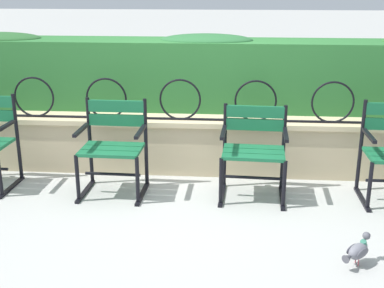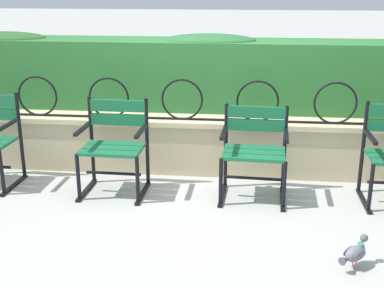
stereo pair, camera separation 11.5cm
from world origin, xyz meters
name	(u,v)px [view 1 (the left image)]	position (x,y,z in m)	size (l,w,h in m)	color
ground_plane	(191,206)	(0.00, 0.00, 0.00)	(60.00, 60.00, 0.00)	#ADADA8
stone_wall	(198,145)	(0.00, 0.88, 0.29)	(7.89, 0.41, 0.57)	#C6B289
iron_arch_fence	(182,102)	(-0.15, 0.81, 0.76)	(7.34, 0.02, 0.42)	black
hedge_row	(201,72)	(0.00, 1.37, 0.96)	(7.73, 0.62, 0.80)	#2D7033
park_chair_centre_left	(113,144)	(-0.75, 0.29, 0.46)	(0.60, 0.53, 0.87)	#19663D
park_chair_centre_right	(254,148)	(0.55, 0.30, 0.46)	(0.62, 0.55, 0.83)	#19663D
pigeon_near_chairs	(358,251)	(1.25, -0.89, 0.11)	(0.23, 0.23, 0.22)	slate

